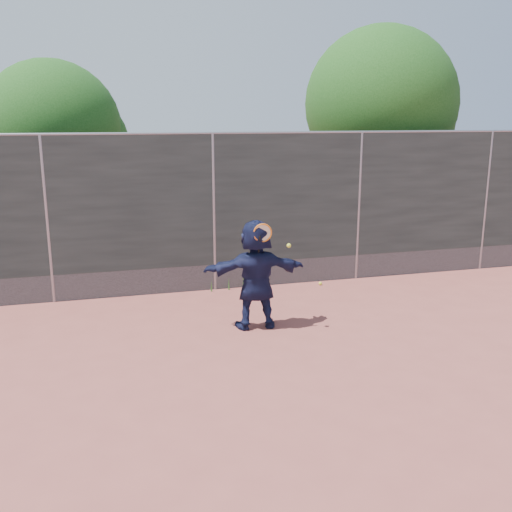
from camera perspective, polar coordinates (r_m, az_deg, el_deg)
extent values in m
plane|color=#9E4C42|center=(8.05, 0.81, -10.40)|extent=(80.00, 80.00, 0.00)
imported|color=#161B3C|center=(8.98, 0.00, -1.82)|extent=(1.66, 0.60, 1.76)
sphere|color=yellow|center=(11.53, 6.45, -2.74)|extent=(0.07, 0.07, 0.07)
cube|color=#38423D|center=(10.86, -4.26, 5.55)|extent=(20.00, 0.04, 2.50)
cube|color=slate|center=(11.17, -4.12, -2.08)|extent=(20.00, 0.03, 0.50)
cylinder|color=gray|center=(10.75, -4.38, 12.16)|extent=(20.00, 0.05, 0.05)
cylinder|color=gray|center=(10.75, -20.15, 3.32)|extent=(0.06, 0.06, 3.00)
cylinder|color=gray|center=(10.90, -4.24, 4.25)|extent=(0.06, 0.06, 3.00)
cylinder|color=gray|center=(11.83, 10.23, 4.82)|extent=(0.06, 0.06, 3.00)
cylinder|color=gray|center=(13.38, 21.98, 5.06)|extent=(0.06, 0.06, 3.00)
torus|color=orange|center=(8.65, 0.67, 2.33)|extent=(0.29, 0.04, 0.29)
cylinder|color=beige|center=(8.65, 0.67, 2.33)|extent=(0.25, 0.02, 0.25)
cylinder|color=black|center=(8.69, 0.31, 1.04)|extent=(0.03, 0.13, 0.33)
sphere|color=yellow|center=(8.72, 3.31, 1.05)|extent=(0.07, 0.07, 0.07)
cylinder|color=#382314|center=(14.47, 11.89, 5.55)|extent=(0.28, 0.28, 2.60)
sphere|color=#23561C|center=(14.33, 12.35, 14.65)|extent=(3.60, 3.60, 3.60)
sphere|color=#23561C|center=(14.84, 14.46, 13.10)|extent=(2.52, 2.52, 2.52)
cylinder|color=#382314|center=(13.77, -19.04, 3.84)|extent=(0.28, 0.28, 2.20)
sphere|color=#23561C|center=(13.59, -19.69, 11.85)|extent=(3.00, 3.00, 3.00)
sphere|color=#23561C|center=(13.77, -17.00, 10.81)|extent=(2.10, 2.10, 2.10)
cone|color=#387226|center=(11.14, -2.73, -2.75)|extent=(0.03, 0.03, 0.26)
cone|color=#387226|center=(11.22, -1.26, -2.51)|extent=(0.03, 0.03, 0.30)
cone|color=#387226|center=(11.06, -4.48, -3.01)|extent=(0.03, 0.03, 0.22)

